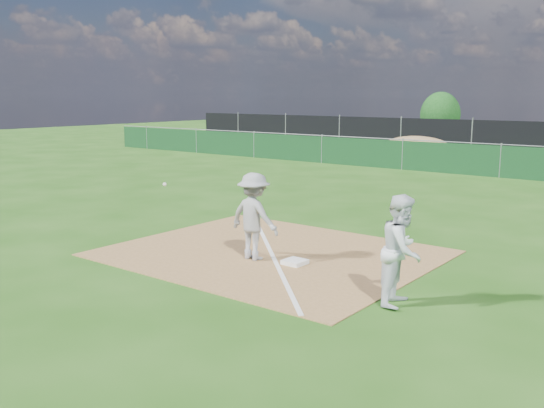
{
  "coord_description": "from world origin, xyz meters",
  "views": [
    {
      "loc": [
        7.14,
        -8.14,
        3.11
      ],
      "look_at": [
        0.02,
        1.0,
        1.0
      ],
      "focal_mm": 40.0,
      "sensor_mm": 36.0,
      "label": 1
    }
  ],
  "objects": [
    {
      "name": "foul_line",
      "position": [
        0.0,
        1.0,
        0.03
      ],
      "size": [
        5.01,
        5.01,
        0.01
      ],
      "primitive_type": "cube",
      "rotation": [
        0.0,
        0.0,
        0.79
      ],
      "color": "white",
      "rests_on": "infield_dirt"
    },
    {
      "name": "car_left",
      "position": [
        -6.65,
        26.93,
        0.76
      ],
      "size": [
        4.51,
        2.03,
        1.5
      ],
      "primitive_type": "imported",
      "rotation": [
        0.0,
        0.0,
        1.51
      ],
      "color": "#ADAFB5",
      "rests_on": "parking_lot"
    },
    {
      "name": "infield_dirt",
      "position": [
        0.0,
        1.0,
        0.01
      ],
      "size": [
        6.0,
        5.0,
        0.02
      ],
      "primitive_type": "cube",
      "color": "olive",
      "rests_on": "ground"
    },
    {
      "name": "first_base",
      "position": [
        0.85,
        0.62,
        0.06
      ],
      "size": [
        0.4,
        0.4,
        0.08
      ],
      "primitive_type": "cube",
      "rotation": [
        0.0,
        0.0,
        -0.04
      ],
      "color": "white",
      "rests_on": "infield_dirt"
    },
    {
      "name": "green_fence",
      "position": [
        0.0,
        15.0,
        0.6
      ],
      "size": [
        44.0,
        0.05,
        1.2
      ],
      "primitive_type": "cube",
      "color": "#0E3517",
      "rests_on": "ground"
    },
    {
      "name": "tree_left",
      "position": [
        -9.83,
        32.82,
        1.68
      ],
      "size": [
        2.75,
        2.75,
        3.26
      ],
      "color": "#382316",
      "rests_on": "ground"
    },
    {
      "name": "dirt_mound",
      "position": [
        -5.0,
        18.5,
        0.58
      ],
      "size": [
        3.38,
        2.6,
        1.17
      ],
      "primitive_type": "ellipsoid",
      "color": "olive",
      "rests_on": "ground"
    },
    {
      "name": "play_at_first",
      "position": [
        0.03,
        0.44,
        0.84
      ],
      "size": [
        2.67,
        0.69,
        1.65
      ],
      "color": "#A8A8AA",
      "rests_on": "infield_dirt"
    },
    {
      "name": "runner",
      "position": [
        3.32,
        -0.11,
        0.83
      ],
      "size": [
        0.75,
        0.9,
        1.67
      ],
      "primitive_type": "imported",
      "rotation": [
        0.0,
        0.0,
        1.73
      ],
      "color": "white",
      "rests_on": "ground"
    },
    {
      "name": "ground",
      "position": [
        0.0,
        10.0,
        0.0
      ],
      "size": [
        90.0,
        90.0,
        0.0
      ],
      "primitive_type": "plane",
      "color": "#204F10",
      "rests_on": "ground"
    }
  ]
}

